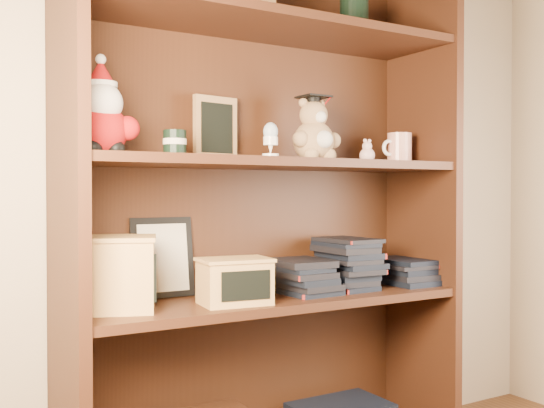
{
  "coord_description": "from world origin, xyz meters",
  "views": [
    {
      "loc": [
        -0.73,
        -0.29,
        0.85
      ],
      "look_at": [
        0.21,
        1.3,
        0.82
      ],
      "focal_mm": 42.0,
      "sensor_mm": 36.0,
      "label": 1
    }
  ],
  "objects_px": {
    "teacher_mug": "(399,148)",
    "treats_box": "(121,273)",
    "grad_teddy_bear": "(315,135)",
    "bookcase": "(263,218)"
  },
  "relations": [
    {
      "from": "grad_teddy_bear",
      "to": "teacher_mug",
      "type": "bearing_deg",
      "value": 1.03
    },
    {
      "from": "teacher_mug",
      "to": "bookcase",
      "type": "bearing_deg",
      "value": 174.11
    },
    {
      "from": "bookcase",
      "to": "teacher_mug",
      "type": "height_order",
      "value": "bookcase"
    },
    {
      "from": "bookcase",
      "to": "grad_teddy_bear",
      "type": "height_order",
      "value": "bookcase"
    },
    {
      "from": "bookcase",
      "to": "treats_box",
      "type": "xyz_separation_m",
      "value": [
        -0.45,
        -0.05,
        -0.13
      ]
    },
    {
      "from": "bookcase",
      "to": "grad_teddy_bear",
      "type": "bearing_deg",
      "value": -20.81
    },
    {
      "from": "bookcase",
      "to": "teacher_mug",
      "type": "distance_m",
      "value": 0.54
    },
    {
      "from": "treats_box",
      "to": "teacher_mug",
      "type": "bearing_deg",
      "value": 0.05
    },
    {
      "from": "teacher_mug",
      "to": "treats_box",
      "type": "height_order",
      "value": "teacher_mug"
    },
    {
      "from": "bookcase",
      "to": "teacher_mug",
      "type": "relative_size",
      "value": 14.19
    }
  ]
}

